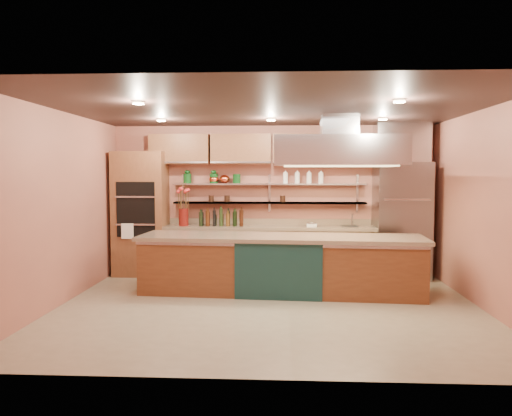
# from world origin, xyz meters

# --- Properties ---
(floor) EXTENTS (6.00, 5.00, 0.02)m
(floor) POSITION_xyz_m (0.00, 0.00, -0.01)
(floor) COLOR tan
(floor) RESTS_ON ground
(ceiling) EXTENTS (6.00, 5.00, 0.02)m
(ceiling) POSITION_xyz_m (0.00, 0.00, 2.80)
(ceiling) COLOR black
(ceiling) RESTS_ON wall_back
(wall_back) EXTENTS (6.00, 0.04, 2.80)m
(wall_back) POSITION_xyz_m (0.00, 2.50, 1.40)
(wall_back) COLOR #B36954
(wall_back) RESTS_ON floor
(wall_front) EXTENTS (6.00, 0.04, 2.80)m
(wall_front) POSITION_xyz_m (0.00, -2.50, 1.40)
(wall_front) COLOR #B36954
(wall_front) RESTS_ON floor
(wall_left) EXTENTS (0.04, 5.00, 2.80)m
(wall_left) POSITION_xyz_m (-3.00, 0.00, 1.40)
(wall_left) COLOR #B36954
(wall_left) RESTS_ON floor
(wall_right) EXTENTS (0.04, 5.00, 2.80)m
(wall_right) POSITION_xyz_m (3.00, 0.00, 1.40)
(wall_right) COLOR #B36954
(wall_right) RESTS_ON floor
(oven_stack) EXTENTS (0.95, 0.64, 2.30)m
(oven_stack) POSITION_xyz_m (-2.45, 2.18, 1.15)
(oven_stack) COLOR brown
(oven_stack) RESTS_ON floor
(refrigerator) EXTENTS (0.95, 0.72, 2.10)m
(refrigerator) POSITION_xyz_m (2.35, 2.14, 1.05)
(refrigerator) COLOR gray
(refrigerator) RESTS_ON floor
(back_counter) EXTENTS (3.84, 0.64, 0.93)m
(back_counter) POSITION_xyz_m (-0.05, 2.20, 0.47)
(back_counter) COLOR #9D8B5E
(back_counter) RESTS_ON floor
(wall_shelf_lower) EXTENTS (3.60, 0.26, 0.03)m
(wall_shelf_lower) POSITION_xyz_m (-0.05, 2.37, 1.35)
(wall_shelf_lower) COLOR #B1B4B9
(wall_shelf_lower) RESTS_ON wall_back
(wall_shelf_upper) EXTENTS (3.60, 0.26, 0.03)m
(wall_shelf_upper) POSITION_xyz_m (-0.05, 2.37, 1.70)
(wall_shelf_upper) COLOR #B1B4B9
(wall_shelf_upper) RESTS_ON wall_back
(upper_cabinets) EXTENTS (4.60, 0.36, 0.55)m
(upper_cabinets) POSITION_xyz_m (0.00, 2.32, 2.35)
(upper_cabinets) COLOR brown
(upper_cabinets) RESTS_ON wall_back
(range_hood) EXTENTS (2.00, 1.00, 0.45)m
(range_hood) POSITION_xyz_m (1.07, 0.87, 2.25)
(range_hood) COLOR #B1B4B9
(range_hood) RESTS_ON ceiling
(ceiling_downlights) EXTENTS (4.00, 2.80, 0.02)m
(ceiling_downlights) POSITION_xyz_m (0.00, 0.20, 2.77)
(ceiling_downlights) COLOR #FFE5A5
(ceiling_downlights) RESTS_ON ceiling
(island) EXTENTS (4.45, 1.25, 0.92)m
(island) POSITION_xyz_m (0.17, 0.87, 0.46)
(island) COLOR brown
(island) RESTS_ON floor
(flower_vase) EXTENTS (0.23, 0.23, 0.32)m
(flower_vase) POSITION_xyz_m (-1.64, 2.15, 1.09)
(flower_vase) COLOR #5E110E
(flower_vase) RESTS_ON back_counter
(oil_bottle_cluster) EXTENTS (0.90, 0.52, 0.28)m
(oil_bottle_cluster) POSITION_xyz_m (-0.93, 2.15, 1.07)
(oil_bottle_cluster) COLOR black
(oil_bottle_cluster) RESTS_ON back_counter
(kitchen_scale) EXTENTS (0.21, 0.19, 0.10)m
(kitchen_scale) POSITION_xyz_m (0.73, 2.15, 0.98)
(kitchen_scale) COLOR white
(kitchen_scale) RESTS_ON back_counter
(bar_faucet) EXTENTS (0.04, 0.04, 0.23)m
(bar_faucet) POSITION_xyz_m (1.48, 2.25, 1.05)
(bar_faucet) COLOR white
(bar_faucet) RESTS_ON back_counter
(copper_kettle) EXTENTS (0.22, 0.22, 0.16)m
(copper_kettle) POSITION_xyz_m (-0.89, 2.37, 1.79)
(copper_kettle) COLOR #DD5533
(copper_kettle) RESTS_ON wall_shelf_upper
(green_canister) EXTENTS (0.14, 0.14, 0.17)m
(green_canister) POSITION_xyz_m (-0.66, 2.37, 1.80)
(green_canister) COLOR #0D4015
(green_canister) RESTS_ON wall_shelf_upper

